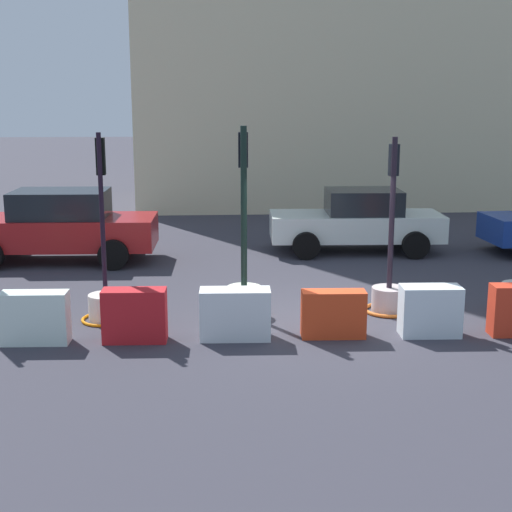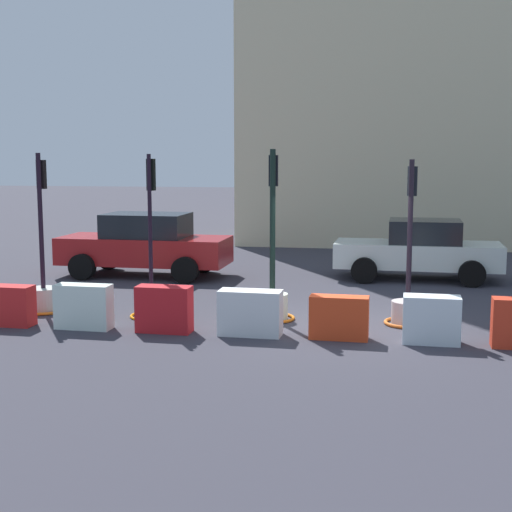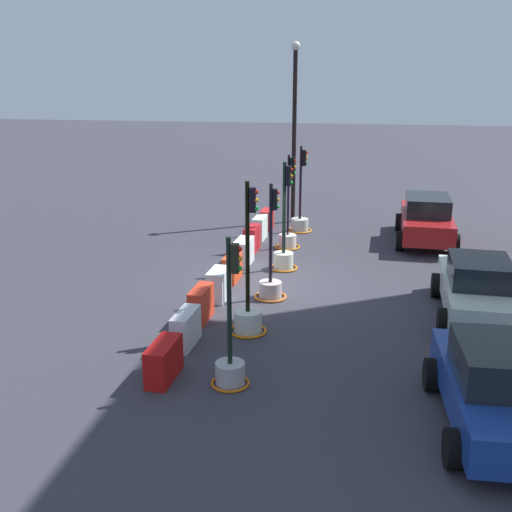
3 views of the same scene
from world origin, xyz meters
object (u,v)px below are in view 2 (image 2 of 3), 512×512
(traffic_light_3, at_px, (408,300))
(construction_barrier_5, at_px, (431,320))
(traffic_light_1, at_px, (152,293))
(construction_barrier_4, at_px, (339,318))
(traffic_light_2, at_px, (272,291))
(construction_barrier_2, at_px, (164,309))
(traffic_light_0, at_px, (44,289))
(car_white_van, at_px, (419,250))
(construction_barrier_3, at_px, (250,313))
(construction_barrier_0, at_px, (8,305))
(car_red_compact, at_px, (145,245))
(construction_barrier_1, at_px, (84,307))

(traffic_light_3, xyz_separation_m, construction_barrier_5, (0.35, -1.39, -0.06))
(traffic_light_1, distance_m, construction_barrier_4, 4.05)
(traffic_light_2, xyz_separation_m, construction_barrier_2, (-1.84, -1.38, -0.14))
(traffic_light_0, height_order, car_white_van, traffic_light_0)
(traffic_light_2, relative_size, construction_barrier_2, 3.27)
(construction_barrier_5, distance_m, car_white_van, 6.75)
(construction_barrier_3, relative_size, construction_barrier_5, 1.16)
(construction_barrier_4, bearing_deg, construction_barrier_0, 179.94)
(traffic_light_1, height_order, car_red_compact, traffic_light_1)
(traffic_light_2, relative_size, car_white_van, 0.78)
(construction_barrier_0, bearing_deg, traffic_light_1, 24.91)
(construction_barrier_3, bearing_deg, construction_barrier_4, -0.60)
(traffic_light_1, xyz_separation_m, construction_barrier_0, (-2.52, -1.17, -0.11))
(construction_barrier_0, height_order, construction_barrier_5, construction_barrier_5)
(traffic_light_2, distance_m, traffic_light_3, 2.68)
(construction_barrier_4, bearing_deg, traffic_light_0, 167.97)
(car_white_van, bearing_deg, construction_barrier_0, -140.55)
(traffic_light_1, bearing_deg, traffic_light_2, 4.38)
(traffic_light_1, relative_size, construction_barrier_5, 3.30)
(traffic_light_2, height_order, construction_barrier_4, traffic_light_2)
(traffic_light_3, distance_m, construction_barrier_0, 7.78)
(car_white_van, bearing_deg, traffic_light_1, -135.48)
(traffic_light_1, bearing_deg, construction_barrier_2, -62.47)
(traffic_light_2, bearing_deg, car_red_compact, 131.67)
(traffic_light_0, xyz_separation_m, car_white_van, (8.06, 5.37, 0.30))
(construction_barrier_5, bearing_deg, traffic_light_0, 170.19)
(construction_barrier_5, bearing_deg, construction_barrier_2, 179.81)
(traffic_light_3, xyz_separation_m, construction_barrier_2, (-4.52, -1.37, -0.04))
(traffic_light_1, bearing_deg, traffic_light_3, 2.06)
(traffic_light_3, relative_size, construction_barrier_2, 3.08)
(car_red_compact, bearing_deg, traffic_light_2, -48.33)
(construction_barrier_2, height_order, car_white_van, car_white_van)
(car_red_compact, bearing_deg, construction_barrier_4, -47.35)
(construction_barrier_3, xyz_separation_m, car_red_compact, (-3.97, 6.06, 0.44))
(traffic_light_2, xyz_separation_m, construction_barrier_4, (1.41, -1.37, -0.19))
(traffic_light_0, distance_m, construction_barrier_0, 1.34)
(construction_barrier_0, relative_size, construction_barrier_3, 0.86)
(construction_barrier_3, xyz_separation_m, construction_barrier_4, (1.62, -0.02, -0.03))
(construction_barrier_4, bearing_deg, traffic_light_3, 47.11)
(construction_barrier_1, bearing_deg, construction_barrier_4, 0.07)
(construction_barrier_1, xyz_separation_m, car_white_van, (6.60, 6.72, 0.36))
(construction_barrier_0, distance_m, car_red_compact, 6.14)
(traffic_light_1, relative_size, construction_barrier_3, 2.83)
(traffic_light_0, relative_size, construction_barrier_4, 3.13)
(traffic_light_0, distance_m, construction_barrier_1, 1.99)
(traffic_light_3, bearing_deg, construction_barrier_3, -155.00)
(traffic_light_3, height_order, car_red_compact, traffic_light_3)
(traffic_light_1, height_order, construction_barrier_0, traffic_light_1)
(traffic_light_0, bearing_deg, car_white_van, 33.68)
(traffic_light_0, bearing_deg, construction_barrier_5, -9.81)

